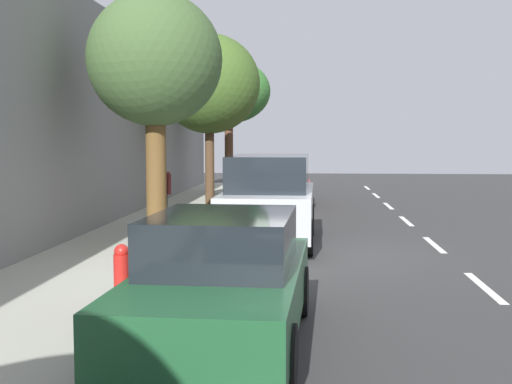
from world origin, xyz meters
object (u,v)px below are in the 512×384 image
object	(u,v)px
bicycle_at_curb	(253,208)
street_tree_near_cyclist	(229,92)
parked_sedan_red_nearest	(285,183)
fire_hydrant	(122,275)
parked_suv_silver_second	(270,198)
cyclist_with_backpack	(247,186)
pedestrian_on_phone	(162,190)
parked_sedan_green_mid	(223,280)
street_tree_mid_block	(209,84)
street_tree_far_end	(155,62)

from	to	relation	value
bicycle_at_curb	street_tree_near_cyclist	distance (m)	8.92
parked_sedan_red_nearest	fire_hydrant	bearing A→B (deg)	83.97
street_tree_near_cyclist	parked_suv_silver_second	bearing A→B (deg)	101.17
cyclist_with_backpack	pedestrian_on_phone	xyz separation A→B (m)	(2.03, 2.24, 0.04)
parked_sedan_red_nearest	pedestrian_on_phone	xyz separation A→B (m)	(2.97, 6.88, 0.27)
parked_sedan_green_mid	street_tree_near_cyclist	distance (m)	19.63
street_tree_mid_block	street_tree_far_end	xyz separation A→B (m)	(0.00, 7.60, -0.15)
parked_suv_silver_second	fire_hydrant	world-z (taller)	parked_suv_silver_second
parked_sedan_red_nearest	parked_sedan_green_mid	world-z (taller)	same
bicycle_at_curb	pedestrian_on_phone	xyz separation A→B (m)	(2.25, 1.78, 0.64)
street_tree_near_cyclist	street_tree_mid_block	distance (m)	5.26
parked_sedan_red_nearest	bicycle_at_curb	size ratio (longest dim) A/B	2.57
bicycle_at_curb	cyclist_with_backpack	size ratio (longest dim) A/B	1.07
pedestrian_on_phone	fire_hydrant	xyz separation A→B (m)	(-1.36, 8.43, -0.46)
street_tree_near_cyclist	parked_sedan_green_mid	bearing A→B (deg)	96.66
parked_suv_silver_second	fire_hydrant	xyz separation A→B (m)	(1.61, 6.17, -0.47)
pedestrian_on_phone	fire_hydrant	bearing A→B (deg)	99.15
parked_sedan_red_nearest	parked_sedan_green_mid	size ratio (longest dim) A/B	1.00
parked_suv_silver_second	street_tree_far_end	distance (m)	3.87
parked_suv_silver_second	cyclist_with_backpack	size ratio (longest dim) A/B	2.92
cyclist_with_backpack	fire_hydrant	bearing A→B (deg)	86.42
parked_suv_silver_second	bicycle_at_curb	size ratio (longest dim) A/B	2.74
cyclist_with_backpack	street_tree_mid_block	xyz separation A→B (m)	(1.41, -2.16, 3.12)
parked_sedan_green_mid	bicycle_at_curb	size ratio (longest dim) A/B	2.58
parked_sedan_red_nearest	street_tree_near_cyclist	bearing A→B (deg)	-49.65
bicycle_at_curb	street_tree_mid_block	distance (m)	4.84
street_tree_far_end	fire_hydrant	bearing A→B (deg)	98.10
parked_sedan_green_mid	bicycle_at_curb	distance (m)	11.34
parked_sedan_red_nearest	cyclist_with_backpack	bearing A→B (deg)	78.44
parked_sedan_red_nearest	parked_sedan_green_mid	xyz separation A→B (m)	(0.12, 16.41, 0.00)
bicycle_at_curb	fire_hydrant	size ratio (longest dim) A/B	2.06
street_tree_mid_block	fire_hydrant	bearing A→B (deg)	93.32
street_tree_mid_block	fire_hydrant	world-z (taller)	street_tree_mid_block
parked_sedan_green_mid	cyclist_with_backpack	size ratio (longest dim) A/B	2.75
parked_suv_silver_second	pedestrian_on_phone	size ratio (longest dim) A/B	2.98
street_tree_near_cyclist	cyclist_with_backpack	bearing A→B (deg)	100.77
parked_sedan_red_nearest	street_tree_mid_block	world-z (taller)	street_tree_mid_block
parked_sedan_green_mid	street_tree_mid_block	world-z (taller)	street_tree_mid_block
parked_suv_silver_second	street_tree_near_cyclist	distance (m)	12.56
parked_sedan_red_nearest	cyclist_with_backpack	distance (m)	4.74
street_tree_near_cyclist	bicycle_at_curb	bearing A→B (deg)	101.76
street_tree_near_cyclist	street_tree_mid_block	bearing A→B (deg)	90.00
street_tree_near_cyclist	street_tree_far_end	world-z (taller)	street_tree_near_cyclist
parked_sedan_green_mid	street_tree_mid_block	distance (m)	14.50
parked_suv_silver_second	parked_sedan_green_mid	world-z (taller)	parked_suv_silver_second
parked_sedan_green_mid	fire_hydrant	distance (m)	1.87
parked_sedan_red_nearest	fire_hydrant	distance (m)	15.40
cyclist_with_backpack	pedestrian_on_phone	world-z (taller)	pedestrian_on_phone
parked_sedan_red_nearest	cyclist_with_backpack	size ratio (longest dim) A/B	2.74
bicycle_at_curb	street_tree_mid_block	xyz separation A→B (m)	(1.64, -2.61, 3.73)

